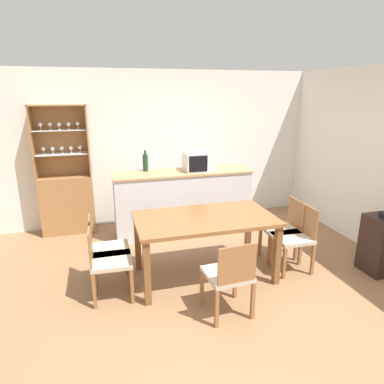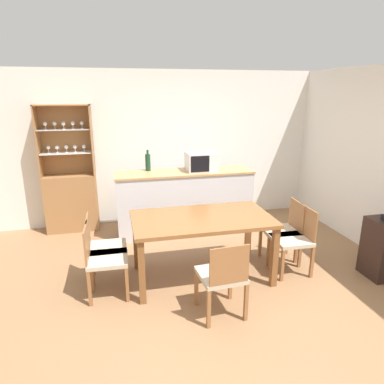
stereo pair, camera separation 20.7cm
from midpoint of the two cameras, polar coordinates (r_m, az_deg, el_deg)
ground_plane at (r=3.97m, az=2.17°, el=-17.26°), size 18.00×18.00×0.00m
wall_back at (r=5.93m, az=-5.57°, el=7.36°), size 6.80×0.06×2.55m
kitchen_counter at (r=5.47m, az=-2.69°, el=-1.68°), size 2.15×0.57×1.00m
display_cabinet at (r=5.83m, az=-21.08°, el=-0.55°), size 0.81×0.35×2.02m
dining_table at (r=4.08m, az=0.69°, el=-5.39°), size 1.64×0.92×0.78m
dining_chair_side_right_near at (r=4.50m, az=15.50°, el=-7.27°), size 0.44×0.44×0.84m
dining_chair_side_left_far at (r=4.16m, az=-15.47°, el=-9.28°), size 0.43×0.43×0.84m
dining_chair_side_left_near at (r=3.91m, az=-15.41°, el=-10.98°), size 0.45×0.45×0.84m
dining_chair_side_right_far at (r=4.72m, az=13.80°, el=-6.02°), size 0.46×0.46×0.84m
dining_chair_head_near at (r=3.52m, az=4.46°, el=-13.73°), size 0.46×0.46×0.84m
microwave at (r=5.38m, az=0.01°, el=5.12°), size 0.45×0.38×0.29m
wine_bottle at (r=5.39m, az=-8.87°, el=4.88°), size 0.08×0.08×0.33m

